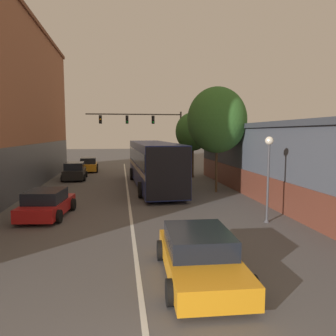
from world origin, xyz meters
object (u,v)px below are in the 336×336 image
at_px(traffic_signal_gantry, 149,127).
at_px(street_tree_far, 193,132).
at_px(parked_car_left_far, 47,204).
at_px(bus, 153,162).
at_px(street_lamp, 268,167).
at_px(hatchback_foreground, 200,255).
at_px(parked_car_left_mid, 75,171).
at_px(street_tree_near, 217,120).
at_px(parked_car_left_near, 88,165).

relative_size(traffic_signal_gantry, street_tree_far, 1.62).
height_order(parked_car_left_far, street_tree_far, street_tree_far).
relative_size(bus, street_lamp, 3.37).
relative_size(hatchback_foreground, parked_car_left_mid, 1.10).
bearing_deg(street_tree_far, bus, -130.59).
bearing_deg(traffic_signal_gantry, parked_car_left_far, -110.80).
xyz_separation_m(street_lamp, street_tree_near, (-0.07, 7.64, 2.34)).
xyz_separation_m(parked_car_left_mid, street_tree_far, (10.32, -0.24, 3.41)).
bearing_deg(street_tree_far, street_lamp, -89.81).
relative_size(bus, street_tree_near, 1.84).
bearing_deg(parked_car_left_mid, street_tree_far, -93.43).
height_order(parked_car_left_far, street_tree_near, street_tree_near).
bearing_deg(parked_car_left_far, bus, -30.24).
distance_m(parked_car_left_mid, traffic_signal_gantry, 8.63).
xyz_separation_m(bus, street_tree_far, (4.00, 4.67, 2.24)).
bearing_deg(hatchback_foreground, street_tree_near, -16.42).
distance_m(parked_car_left_near, traffic_signal_gantry, 7.57).
distance_m(hatchback_foreground, street_tree_far, 20.79).
bearing_deg(traffic_signal_gantry, hatchback_foreground, -91.58).
distance_m(parked_car_left_near, parked_car_left_mid, 5.91).
height_order(street_tree_near, street_tree_far, street_tree_near).
relative_size(hatchback_foreground, parked_car_left_near, 1.10).
relative_size(parked_car_left_mid, traffic_signal_gantry, 0.44).
relative_size(street_lamp, street_tree_near, 0.55).
relative_size(parked_car_left_near, street_lamp, 1.07).
bearing_deg(street_tree_near, street_tree_far, 89.82).
bearing_deg(street_tree_far, hatchback_foreground, -101.99).
xyz_separation_m(bus, parked_car_left_far, (-5.89, -7.93, -1.23)).
xyz_separation_m(hatchback_foreground, street_tree_near, (4.23, 12.62, 4.22)).
bearing_deg(bus, parked_car_left_far, 141.44).
distance_m(hatchback_foreground, parked_car_left_far, 9.34).
height_order(bus, street_tree_far, street_tree_far).
xyz_separation_m(hatchback_foreground, street_lamp, (4.31, 4.99, 1.88)).
distance_m(hatchback_foreground, traffic_signal_gantry, 24.36).
bearing_deg(parked_car_left_near, parked_car_left_far, 176.40).
relative_size(hatchback_foreground, street_tree_far, 0.77).
bearing_deg(traffic_signal_gantry, parked_car_left_mid, -150.92).
bearing_deg(parked_car_left_far, parked_car_left_mid, 8.25).
bearing_deg(street_tree_far, parked_car_left_mid, 178.66).
height_order(bus, parked_car_left_mid, bus).
height_order(parked_car_left_near, street_lamp, street_lamp).
height_order(parked_car_left_mid, traffic_signal_gantry, traffic_signal_gantry).
relative_size(parked_car_left_far, street_tree_near, 0.59).
bearing_deg(parked_car_left_mid, traffic_signal_gantry, -63.02).
distance_m(parked_car_left_near, street_lamp, 23.39).
bearing_deg(bus, street_lamp, -160.63).
height_order(parked_car_left_near, parked_car_left_mid, parked_car_left_mid).
bearing_deg(street_tree_near, traffic_signal_gantry, 107.39).
height_order(hatchback_foreground, parked_car_left_mid, parked_car_left_mid).
bearing_deg(street_tree_far, traffic_signal_gantry, 132.07).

